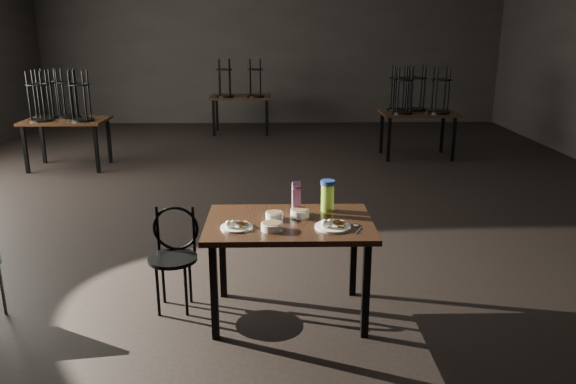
{
  "coord_description": "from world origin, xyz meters",
  "views": [
    {
      "loc": [
        0.09,
        -6.57,
        2.1
      ],
      "look_at": [
        0.18,
        -2.36,
        0.85
      ],
      "focal_mm": 35.0,
      "sensor_mm": 36.0,
      "label": 1
    }
  ],
  "objects_px": {
    "main_table": "(289,231)",
    "bentwood_chair": "(174,250)",
    "juice_carton": "(296,199)",
    "water_bottle": "(328,195)"
  },
  "relations": [
    {
      "from": "bentwood_chair",
      "to": "main_table",
      "type": "bearing_deg",
      "value": -9.2
    },
    {
      "from": "juice_carton",
      "to": "bentwood_chair",
      "type": "height_order",
      "value": "juice_carton"
    },
    {
      "from": "main_table",
      "to": "juice_carton",
      "type": "distance_m",
      "value": 0.27
    },
    {
      "from": "bentwood_chair",
      "to": "water_bottle",
      "type": "bearing_deg",
      "value": 4.64
    },
    {
      "from": "juice_carton",
      "to": "bentwood_chair",
      "type": "distance_m",
      "value": 1.01
    },
    {
      "from": "main_table",
      "to": "bentwood_chair",
      "type": "height_order",
      "value": "bentwood_chair"
    },
    {
      "from": "juice_carton",
      "to": "water_bottle",
      "type": "relative_size",
      "value": 1.04
    },
    {
      "from": "main_table",
      "to": "water_bottle",
      "type": "height_order",
      "value": "water_bottle"
    },
    {
      "from": "main_table",
      "to": "bentwood_chair",
      "type": "xyz_separation_m",
      "value": [
        -0.87,
        0.17,
        -0.21
      ]
    },
    {
      "from": "main_table",
      "to": "bentwood_chair",
      "type": "bearing_deg",
      "value": 168.71
    }
  ]
}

